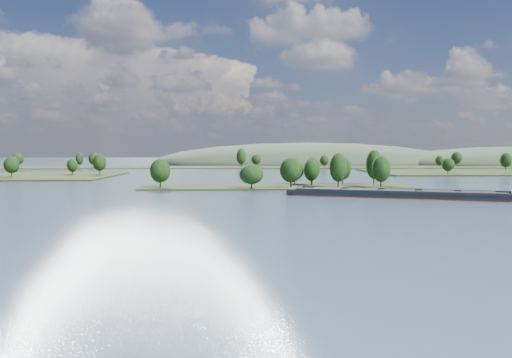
{
  "coord_description": "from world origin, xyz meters",
  "views": [
    {
      "loc": [
        -16.19,
        -6.19,
        13.74
      ],
      "look_at": [
        -10.24,
        130.0,
        6.0
      ],
      "focal_mm": 35.0,
      "sensor_mm": 36.0,
      "label": 1
    }
  ],
  "objects": [
    {
      "name": "ground",
      "position": [
        0.0,
        120.0,
        0.0
      ],
      "size": [
        1800.0,
        1800.0,
        0.0
      ],
      "primitive_type": "plane",
      "color": "#334659",
      "rests_on": "ground"
    },
    {
      "name": "tree_island",
      "position": [
        5.23,
        178.75,
        3.73
      ],
      "size": [
        100.0,
        31.43,
        14.81
      ],
      "color": "#232F15",
      "rests_on": "ground"
    },
    {
      "name": "back_shoreline",
      "position": [
        7.65,
        399.78,
        0.68
      ],
      "size": [
        900.0,
        60.0,
        16.2
      ],
      "color": "#232F15",
      "rests_on": "ground"
    },
    {
      "name": "hill_west",
      "position": [
        60.0,
        500.0,
        0.0
      ],
      "size": [
        320.0,
        160.0,
        44.0
      ],
      "primitive_type": "ellipsoid",
      "color": "#384932",
      "rests_on": "ground"
    },
    {
      "name": "cargo_barge",
      "position": [
        44.37,
        133.84,
        1.37
      ],
      "size": [
        78.27,
        38.76,
        10.89
      ],
      "color": "black",
      "rests_on": "ground"
    }
  ]
}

